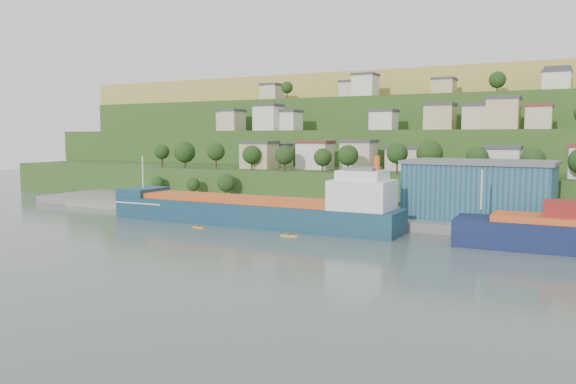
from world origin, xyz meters
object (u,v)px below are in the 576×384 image
Objects in this scene: caravan at (136,198)px; kayak_orange at (198,227)px; cargo_ship_near at (258,212)px; warehouse at (480,189)px.

caravan reaches higher than kayak_orange.
cargo_ship_near is at bearing 54.99° from kayak_orange.
caravan is (-91.19, -9.05, -5.72)m from warehouse.
cargo_ship_near is at bearing 8.82° from caravan.
warehouse is at bearing 38.34° from kayak_orange.
warehouse is (44.88, 20.05, 5.54)m from cargo_ship_near.
warehouse is 9.56× the size of kayak_orange.
cargo_ship_near is 49.46m from warehouse.
warehouse is 91.81m from caravan.
caravan is at bearing 160.62° from kayak_orange.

